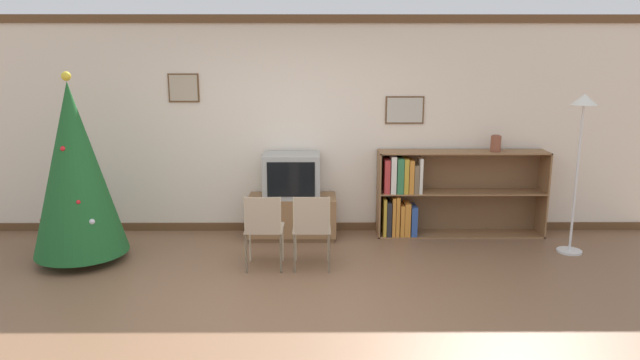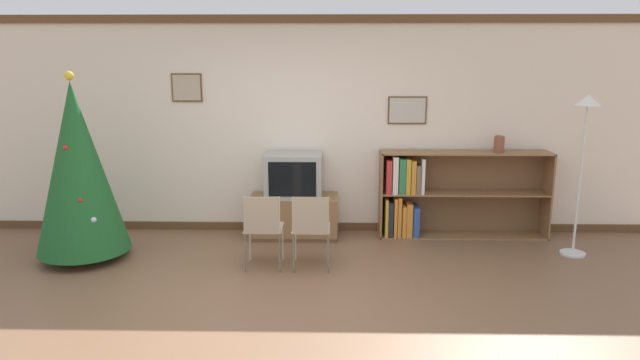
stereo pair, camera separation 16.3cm
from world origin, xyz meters
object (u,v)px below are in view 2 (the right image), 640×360
at_px(folding_chair_left, 263,227).
at_px(folding_chair_right, 311,227).
at_px(tv_console, 294,216).
at_px(christmas_tree, 78,168).
at_px(standing_lamp, 585,133).
at_px(vase, 499,144).
at_px(television, 294,175).
at_px(bookshelf, 432,195).

distance_m(folding_chair_left, folding_chair_right, 0.50).
bearing_deg(tv_console, christmas_tree, -160.46).
bearing_deg(standing_lamp, folding_chair_right, -169.96).
height_order(vase, standing_lamp, standing_lamp).
bearing_deg(television, folding_chair_right, -77.14).
relative_size(christmas_tree, tv_console, 1.92).
distance_m(christmas_tree, vase, 4.86).
relative_size(folding_chair_right, standing_lamp, 0.45).
bearing_deg(bookshelf, folding_chair_left, -148.76).
distance_m(bookshelf, standing_lamp, 1.87).
bearing_deg(folding_chair_left, bookshelf, 31.24).
distance_m(tv_console, vase, 2.66).
bearing_deg(bookshelf, tv_console, -177.05).
height_order(television, bookshelf, bookshelf).
bearing_deg(folding_chair_right, christmas_tree, 173.48).
bearing_deg(vase, standing_lamp, -41.25).
distance_m(tv_console, bookshelf, 1.73).
distance_m(folding_chair_left, vase, 3.06).
bearing_deg(folding_chair_left, folding_chair_right, 0.00).
distance_m(television, bookshelf, 1.73).
bearing_deg(christmas_tree, bookshelf, 12.69).
bearing_deg(folding_chair_right, bookshelf, 39.19).
relative_size(bookshelf, standing_lamp, 1.14).
bearing_deg(television, folding_chair_left, -102.86).
bearing_deg(standing_lamp, christmas_tree, -177.55).
distance_m(christmas_tree, tv_console, 2.55).
bearing_deg(vase, folding_chair_left, -156.93).
height_order(bookshelf, vase, vase).
bearing_deg(tv_console, bookshelf, 2.95).
distance_m(tv_console, standing_lamp, 3.47).
xyz_separation_m(christmas_tree, folding_chair_left, (2.04, -0.29, -0.55)).
xyz_separation_m(folding_chair_left, bookshelf, (1.96, 1.19, 0.06)).
xyz_separation_m(tv_console, vase, (2.49, 0.07, 0.91)).
bearing_deg(christmas_tree, television, 19.49).
relative_size(tv_console, standing_lamp, 0.59).
xyz_separation_m(christmas_tree, standing_lamp, (5.51, 0.24, 0.37)).
xyz_separation_m(television, folding_chair_right, (0.25, -1.10, -0.32)).
distance_m(folding_chair_left, bookshelf, 2.30).
xyz_separation_m(folding_chair_left, folding_chair_right, (0.50, 0.00, 0.00)).
relative_size(christmas_tree, bookshelf, 1.00).
xyz_separation_m(tv_console, bookshelf, (1.71, 0.09, 0.27)).
distance_m(christmas_tree, folding_chair_left, 2.13).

